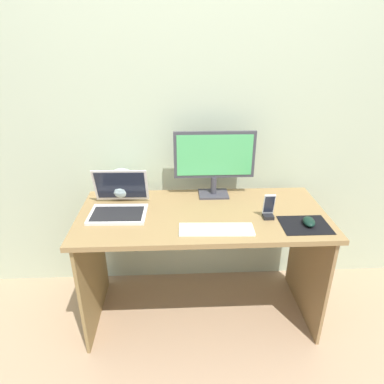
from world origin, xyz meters
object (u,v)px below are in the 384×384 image
laptop (119,204)px  monitor (214,160)px  fishbowl (122,184)px  phone_in_dock (269,210)px  mouse (309,222)px  keyboard_external (216,229)px

laptop → monitor: bearing=19.4°
fishbowl → phone_in_dock: fishbowl is taller
mouse → phone_in_dock: phone_in_dock is taller
monitor → laptop: bearing=-160.6°
monitor → keyboard_external: 0.48m
fishbowl → mouse: fishbowl is taller
keyboard_external → monitor: bearing=88.5°
mouse → phone_in_dock: 0.21m
keyboard_external → phone_in_dock: (0.29, 0.12, 0.04)m
laptop → fishbowl: (-0.01, 0.19, 0.04)m
laptop → phone_in_dock: bearing=-7.4°
monitor → keyboard_external: (-0.03, -0.42, -0.22)m
monitor → fishbowl: 0.57m
keyboard_external → phone_in_dock: bearing=24.6°
monitor → mouse: monitor is taller
laptop → keyboard_external: bearing=-23.6°
laptop → mouse: laptop is taller
monitor → fishbowl: size_ratio=2.56×
fishbowl → keyboard_external: bearing=-38.4°
keyboard_external → fishbowl: bearing=143.9°
keyboard_external → phone_in_dock: 0.32m
keyboard_external → laptop: bearing=158.7°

